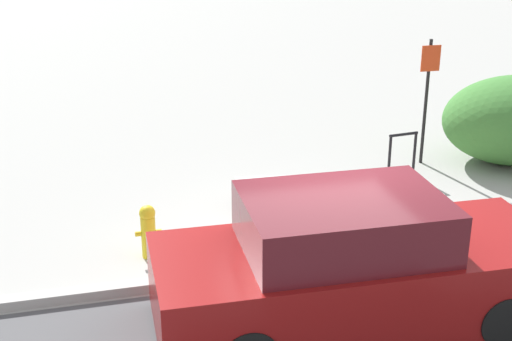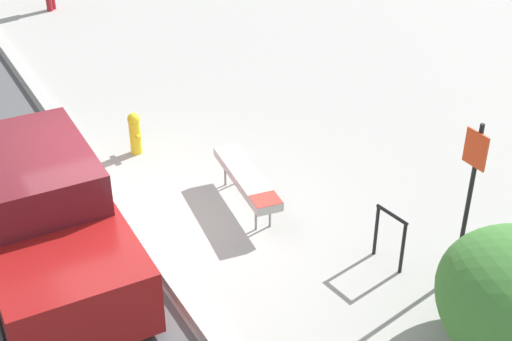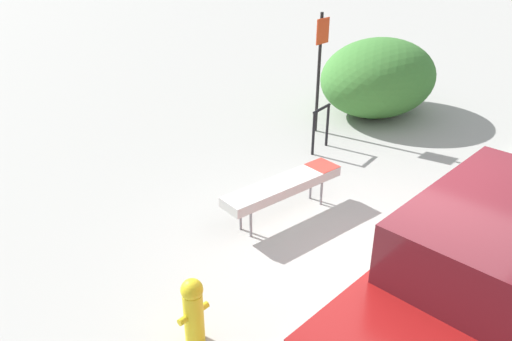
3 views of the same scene
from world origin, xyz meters
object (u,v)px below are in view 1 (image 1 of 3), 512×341
(bike_rack, at_px, (402,151))
(parked_car_near, at_px, (353,268))
(bench, at_px, (298,184))
(fire_hydrant, at_px, (148,230))
(sign_post, at_px, (427,90))

(bike_rack, relative_size, parked_car_near, 0.18)
(bike_rack, bearing_deg, bench, -155.96)
(bench, height_order, fire_hydrant, fire_hydrant)
(bench, relative_size, fire_hydrant, 2.54)
(bike_rack, xyz_separation_m, sign_post, (0.69, 0.60, 0.88))
(bike_rack, relative_size, fire_hydrant, 1.08)
(bike_rack, bearing_deg, sign_post, 40.90)
(parked_car_near, bearing_deg, bike_rack, 59.44)
(sign_post, xyz_separation_m, parked_car_near, (-3.21, -4.63, -0.69))
(sign_post, bearing_deg, bike_rack, -139.10)
(bike_rack, height_order, parked_car_near, parked_car_near)
(parked_car_near, bearing_deg, sign_post, 56.69)
(bench, bearing_deg, fire_hydrant, -152.19)
(parked_car_near, bearing_deg, fire_hydrant, 135.50)
(bike_rack, distance_m, fire_hydrant, 4.98)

